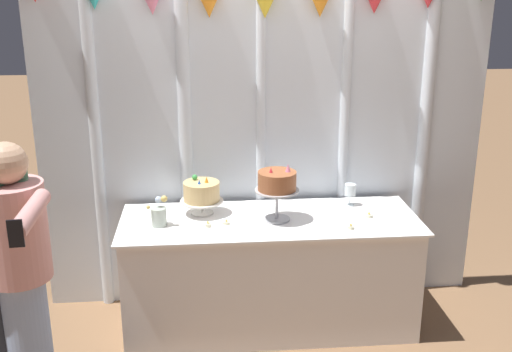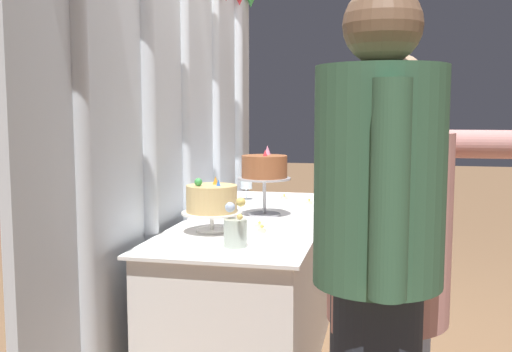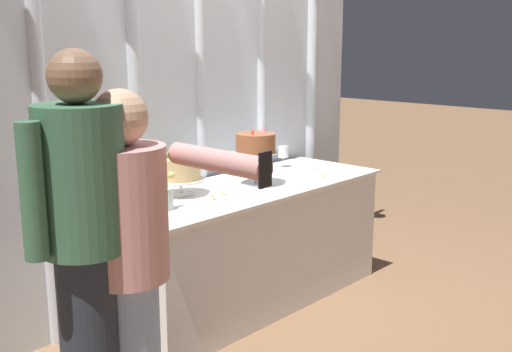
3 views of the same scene
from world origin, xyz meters
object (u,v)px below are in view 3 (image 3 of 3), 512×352
(tealight_near_left, at_px, (223,194))
(guest_man_pink_jacket, at_px, (128,262))
(cake_display_nearright, at_px, (256,146))
(wine_glass, at_px, (283,152))
(tealight_far_right, at_px, (316,169))
(tealight_near_right, at_px, (322,176))
(cake_display_nearleft, at_px, (180,170))
(tealight_far_left, at_px, (213,198))
(cake_table, at_px, (249,244))
(guest_man_dark_suit, at_px, (85,250))
(flower_vase, at_px, (164,196))

(tealight_near_left, bearing_deg, guest_man_pink_jacket, -151.35)
(cake_display_nearright, relative_size, wine_glass, 2.48)
(tealight_far_right, bearing_deg, tealight_near_right, -132.13)
(cake_display_nearleft, height_order, cake_display_nearright, cake_display_nearright)
(cake_display_nearleft, bearing_deg, tealight_near_left, -52.07)
(cake_display_nearright, bearing_deg, tealight_far_left, -169.74)
(cake_display_nearleft, relative_size, tealight_near_right, 6.95)
(cake_table, distance_m, tealight_near_left, 0.49)
(tealight_far_left, bearing_deg, tealight_far_right, 4.00)
(cake_display_nearleft, xyz_separation_m, tealight_near_right, (0.92, -0.34, -0.14))
(cake_display_nearleft, distance_m, tealight_near_right, 0.99)
(tealight_near_right, bearing_deg, tealight_near_left, 169.23)
(tealight_far_left, xyz_separation_m, tealight_near_left, (0.12, 0.04, -0.00))
(cake_table, bearing_deg, tealight_near_right, -23.60)
(tealight_near_left, height_order, guest_man_dark_suit, guest_man_dark_suit)
(cake_display_nearleft, bearing_deg, flower_vase, -145.93)
(cake_display_nearleft, xyz_separation_m, tealight_far_left, (0.04, -0.23, -0.13))
(tealight_far_left, bearing_deg, guest_man_pink_jacket, -150.21)
(cake_display_nearleft, height_order, tealight_far_left, cake_display_nearleft)
(cake_display_nearright, bearing_deg, wine_glass, 22.94)
(flower_vase, relative_size, tealight_near_left, 4.50)
(cake_table, relative_size, tealight_near_right, 47.39)
(guest_man_dark_suit, bearing_deg, guest_man_pink_jacket, -12.27)
(cake_display_nearleft, bearing_deg, guest_man_pink_jacket, -140.05)
(tealight_far_left, bearing_deg, tealight_near_left, 17.91)
(cake_display_nearleft, distance_m, tealight_far_left, 0.27)
(cake_table, xyz_separation_m, guest_man_pink_jacket, (-1.40, -0.67, 0.43))
(tealight_near_left, distance_m, tealight_far_right, 0.93)
(cake_display_nearright, distance_m, guest_man_pink_jacket, 1.59)
(wine_glass, relative_size, tealight_far_left, 3.93)
(wine_glass, xyz_separation_m, guest_man_dark_suit, (-2.13, -0.84, 0.02))
(wine_glass, bearing_deg, tealight_far_left, -162.61)
(guest_man_pink_jacket, bearing_deg, wine_glass, 23.94)
(tealight_far_right, bearing_deg, cake_table, 177.42)
(tealight_near_left, xyz_separation_m, tealight_near_right, (0.77, -0.15, 0.00))
(tealight_far_right, distance_m, guest_man_dark_suit, 2.29)
(wine_glass, bearing_deg, tealight_far_right, -72.26)
(cake_display_nearright, xyz_separation_m, tealight_far_right, (0.61, -0.01, -0.24))
(wine_glass, bearing_deg, tealight_near_right, -102.30)
(flower_vase, bearing_deg, guest_man_pink_jacket, -138.00)
(cake_display_nearright, relative_size, flower_vase, 1.85)
(wine_glass, relative_size, guest_man_dark_suit, 0.09)
(tealight_far_right, relative_size, guest_man_pink_jacket, 0.03)
(cake_display_nearright, xyz_separation_m, tealight_far_left, (-0.44, -0.08, -0.24))
(tealight_near_right, bearing_deg, cake_table, 156.40)
(tealight_far_left, relative_size, tealight_near_right, 0.94)
(wine_glass, xyz_separation_m, tealight_near_left, (-0.86, -0.27, -0.10))
(wine_glass, height_order, guest_man_pink_jacket, guest_man_pink_jacket)
(cake_display_nearleft, bearing_deg, tealight_near_right, -20.37)
(wine_glass, relative_size, guest_man_pink_jacket, 0.10)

